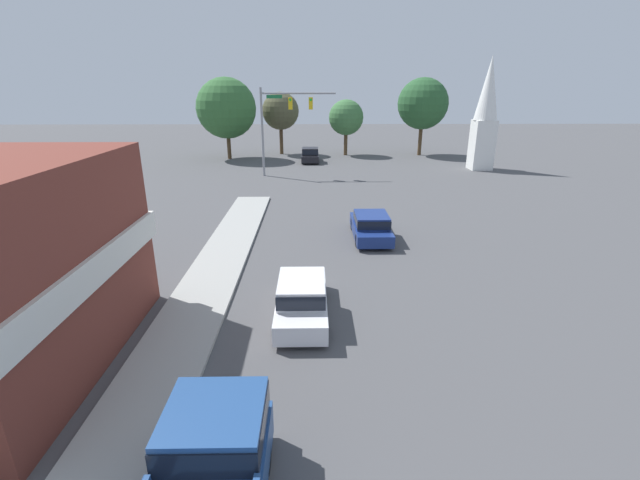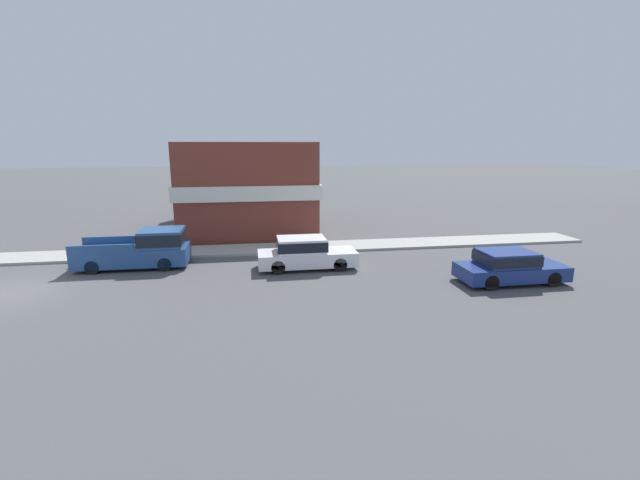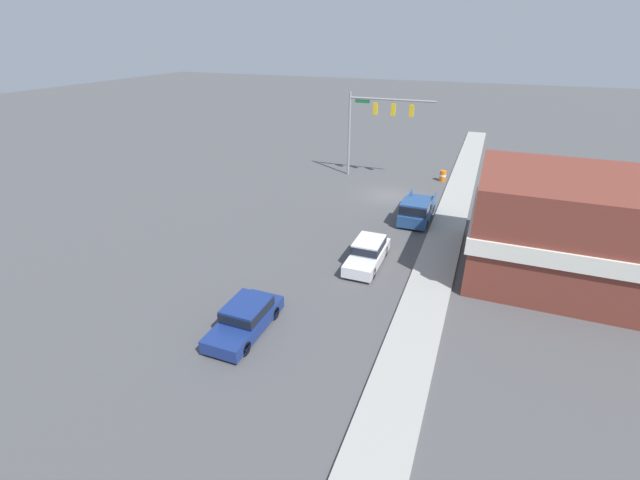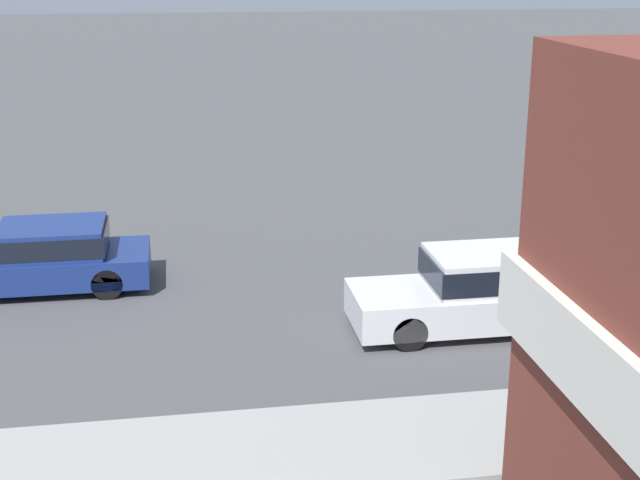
% 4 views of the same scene
% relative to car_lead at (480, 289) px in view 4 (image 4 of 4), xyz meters
% --- Properties ---
extents(car_lead, '(1.76, 4.75, 1.54)m').
position_rel_car_lead_xyz_m(car_lead, '(0.00, 0.00, 0.00)').
color(car_lead, black).
rests_on(car_lead, ground).
extents(car_oncoming, '(1.90, 4.61, 1.43)m').
position_rel_car_lead_xyz_m(car_oncoming, '(3.58, 8.52, -0.05)').
color(car_oncoming, black).
rests_on(car_oncoming, ground).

